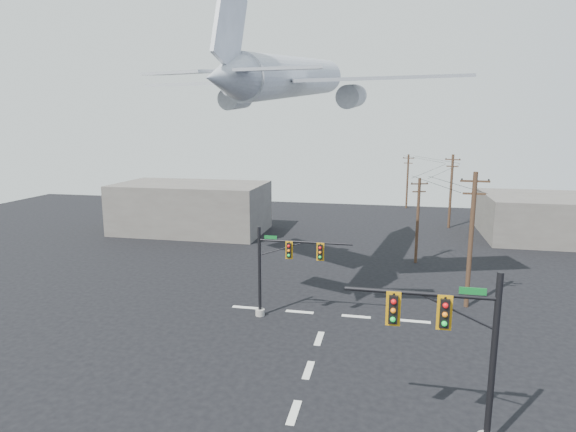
% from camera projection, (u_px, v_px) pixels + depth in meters
% --- Properties ---
extents(ground, '(120.00, 120.00, 0.00)m').
position_uv_depth(ground, '(294.00, 413.00, 22.29)').
color(ground, black).
rests_on(ground, ground).
extents(lane_markings, '(14.00, 21.20, 0.01)m').
position_uv_depth(lane_markings, '(312.00, 358.00, 27.41)').
color(lane_markings, silver).
rests_on(lane_markings, ground).
extents(signal_mast_near, '(6.34, 0.83, 7.56)m').
position_uv_depth(signal_mast_near, '(460.00, 355.00, 19.34)').
color(signal_mast_near, gray).
rests_on(signal_mast_near, ground).
extents(signal_mast_far, '(6.63, 0.70, 6.35)m').
position_uv_depth(signal_mast_far, '(279.00, 270.00, 32.63)').
color(signal_mast_far, gray).
rests_on(signal_mast_far, ground).
extents(utility_pole_a, '(1.98, 0.33, 9.90)m').
position_uv_depth(utility_pole_a, '(471.00, 238.00, 34.26)').
color(utility_pole_a, '#41281C').
rests_on(utility_pole_a, ground).
extents(utility_pole_b, '(1.61, 0.64, 8.21)m').
position_uv_depth(utility_pole_b, '(418.00, 219.00, 45.60)').
color(utility_pole_b, '#41281C').
rests_on(utility_pole_b, ground).
extents(utility_pole_c, '(1.83, 0.85, 9.41)m').
position_uv_depth(utility_pole_c, '(451.00, 190.00, 61.13)').
color(utility_pole_c, '#41281C').
rests_on(utility_pole_c, ground).
extents(utility_pole_d, '(1.73, 0.57, 8.51)m').
position_uv_depth(utility_pole_d, '(407.00, 180.00, 75.71)').
color(utility_pole_d, '#41281C').
rests_on(utility_pole_d, ground).
extents(power_lines, '(6.62, 42.36, 0.26)m').
position_uv_depth(power_lines, '(435.00, 168.00, 54.29)').
color(power_lines, black).
extents(airliner, '(26.12, 27.69, 7.17)m').
position_uv_depth(airliner, '(292.00, 78.00, 36.85)').
color(airliner, '#B6BAC3').
extents(building_left, '(18.00, 10.00, 6.00)m').
position_uv_depth(building_left, '(191.00, 208.00, 59.44)').
color(building_left, '#645F58').
rests_on(building_left, ground).
extents(building_right, '(14.00, 12.00, 5.00)m').
position_uv_depth(building_right, '(548.00, 218.00, 55.72)').
color(building_right, '#645F58').
rests_on(building_right, ground).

